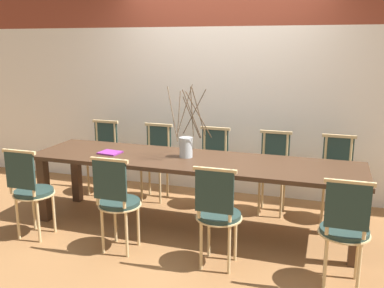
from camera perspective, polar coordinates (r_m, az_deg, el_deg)
ground_plane at (r=4.44m, az=0.00°, el=-11.05°), size 16.00×16.00×0.00m
wall_rear at (r=5.21m, az=4.20°, el=10.73°), size 12.00×0.06×3.20m
dining_table at (r=4.22m, az=0.00°, el=-3.08°), size 3.27×0.81×0.72m
chair_near_leftend at (r=4.32m, az=-20.75°, el=-5.56°), size 0.39×0.39×0.89m
chair_near_left at (r=3.84m, az=-9.96°, el=-7.25°), size 0.39×0.39×0.89m
chair_near_center at (r=3.52m, az=3.45°, el=-8.97°), size 0.39×0.39×0.89m
chair_near_right at (r=3.43m, az=19.71°, el=-10.40°), size 0.39×0.39×0.89m
chair_far_leftend at (r=5.42m, az=-11.87°, el=-1.23°), size 0.39×0.39×0.89m
chair_far_left at (r=5.11m, az=-4.87°, el=-1.88°), size 0.39×0.39×0.89m
chair_far_center at (r=4.88m, az=2.73°, el=-2.56°), size 0.39×0.39×0.89m
chair_far_right at (r=4.76m, az=10.78°, el=-3.22°), size 0.39×0.39×0.89m
chair_far_rightend at (r=4.73m, az=18.72°, el=-3.81°), size 0.39×0.39×0.89m
vase_centerpiece at (r=4.23m, az=-0.77°, el=-0.08°), size 0.44×0.42×0.71m
book_stack at (r=4.48m, az=-10.87°, el=-1.13°), size 0.23×0.20×0.02m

